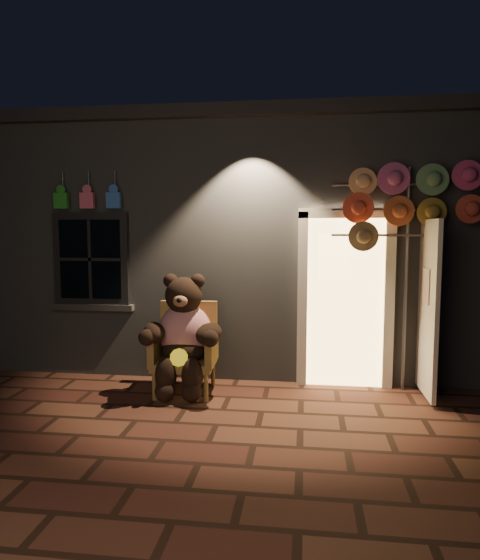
# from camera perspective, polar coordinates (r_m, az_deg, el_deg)

# --- Properties ---
(ground) EXTENTS (60.00, 60.00, 0.00)m
(ground) POSITION_cam_1_polar(r_m,az_deg,el_deg) (5.17, -2.75, -16.20)
(ground) COLOR #573221
(ground) RESTS_ON ground
(shop_building) EXTENTS (7.30, 5.95, 3.51)m
(shop_building) POSITION_cam_1_polar(r_m,az_deg,el_deg) (8.75, 1.85, 4.52)
(shop_building) COLOR slate
(shop_building) RESTS_ON ground
(wicker_armchair) EXTENTS (0.76, 0.69, 1.06)m
(wicker_armchair) POSITION_cam_1_polar(r_m,az_deg,el_deg) (6.05, -6.19, -7.67)
(wicker_armchair) COLOR olive
(wicker_armchair) RESTS_ON ground
(teddy_bear) EXTENTS (1.02, 0.80, 1.40)m
(teddy_bear) POSITION_cam_1_polar(r_m,az_deg,el_deg) (5.88, -6.49, -6.20)
(teddy_bear) COLOR #AB121A
(teddy_bear) RESTS_ON ground
(hat_rack) EXTENTS (1.68, 0.22, 2.68)m
(hat_rack) POSITION_cam_1_polar(r_m,az_deg,el_deg) (6.11, 18.60, 8.33)
(hat_rack) COLOR #59595E
(hat_rack) RESTS_ON ground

